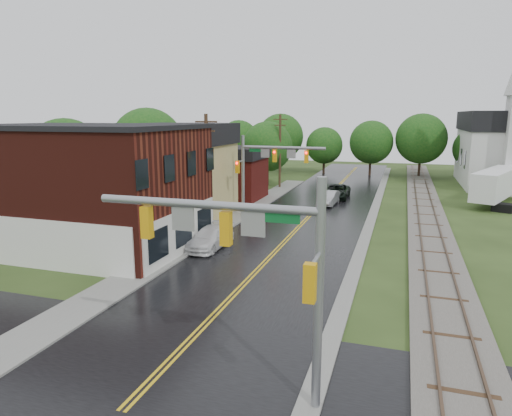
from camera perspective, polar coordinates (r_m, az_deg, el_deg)
The scene contains 22 objects.
ground at distance 15.75m, azimuth -16.51°, elevation -23.28°, with size 160.00×160.00×0.00m, color #293C17.
main_road at distance 42.16m, azimuth 6.96°, elevation -0.73°, with size 10.00×90.00×0.02m, color black.
cross_road at distance 17.15m, azimuth -12.53°, elevation -19.94°, with size 60.00×9.00×0.02m, color black.
curb_right at distance 46.41m, azimuth 14.72°, elevation 0.10°, with size 0.80×70.00×0.12m, color gray.
sidewalk_left at distance 39.14m, azimuth -3.41°, elevation -1.62°, with size 2.40×50.00×0.12m, color gray.
brick_building at distance 32.86m, azimuth -20.28°, elevation 2.53°, with size 14.30×10.30×8.30m.
yellow_house at distance 41.40m, azimuth -9.17°, elevation 3.48°, with size 8.00×7.00×6.40m, color tan.
darkred_building at distance 49.27m, azimuth -3.34°, elevation 3.70°, with size 7.00×6.00×4.40m, color #3F0F0C.
church at distance 65.46m, azimuth 28.97°, elevation 7.42°, with size 10.40×18.40×20.00m.
railroad at distance 46.38m, azimuth 20.40°, elevation -0.13°, with size 3.20×80.00×0.30m.
traffic_signal_near at distance 13.76m, azimuth -0.81°, elevation -4.97°, with size 7.34×0.30×7.20m.
traffic_signal_far at distance 39.32m, azimuth 1.30°, elevation 5.81°, with size 7.34×0.43×7.20m.
utility_pole_b at distance 35.83m, azimuth -6.14°, elevation 4.78°, with size 1.80×0.28×9.00m.
utility_pole_c at distance 56.54m, azimuth 3.01°, elevation 7.27°, with size 1.80×0.28×9.00m.
tree_left_a at distance 42.69m, azimuth -22.51°, elevation 5.58°, with size 6.80×6.80×8.67m.
tree_left_b at distance 49.60m, azimuth -13.27°, elevation 7.55°, with size 7.60×7.60×9.69m.
tree_left_c at distance 54.98m, azimuth -5.28°, elevation 6.90°, with size 6.00×6.00×7.65m.
tree_left_e at distance 58.91m, azimuth 1.55°, elevation 7.54°, with size 6.40×6.40×8.16m.
suv_dark at distance 50.21m, azimuth 10.03°, elevation 2.02°, with size 2.51×5.44×1.51m, color black.
sedan_silver at distance 46.45m, azimuth 9.07°, elevation 1.23°, with size 1.50×4.30×1.42m, color #A4A4A8.
pickup_white at distance 31.13m, azimuth -5.75°, elevation -3.76°, with size 1.98×4.87×1.41m, color white.
semi_trailer at distance 52.14m, azimuth 27.88°, elevation 2.71°, with size 6.26×10.92×3.51m.
Camera 1 is at (7.71, -10.49, 8.87)m, focal length 32.00 mm.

